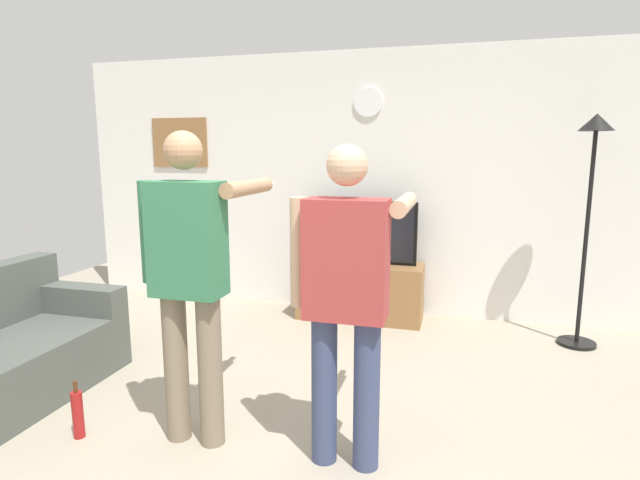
% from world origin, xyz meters
% --- Properties ---
extents(ground_plane, '(8.40, 8.40, 0.00)m').
position_xyz_m(ground_plane, '(0.00, 0.00, 0.00)').
color(ground_plane, '#9E937F').
extents(back_wall, '(6.40, 0.10, 2.70)m').
position_xyz_m(back_wall, '(0.00, 2.95, 1.35)').
color(back_wall, silver).
rests_on(back_wall, ground_plane).
extents(tv_stand, '(1.25, 0.49, 0.57)m').
position_xyz_m(tv_stand, '(0.05, 2.60, 0.29)').
color(tv_stand, olive).
rests_on(tv_stand, ground_plane).
extents(television, '(1.10, 0.07, 0.63)m').
position_xyz_m(television, '(0.05, 2.65, 0.89)').
color(television, black).
rests_on(television, tv_stand).
extents(wall_clock, '(0.29, 0.03, 0.29)m').
position_xyz_m(wall_clock, '(0.05, 2.89, 2.18)').
color(wall_clock, white).
extents(framed_picture, '(0.68, 0.04, 0.55)m').
position_xyz_m(framed_picture, '(-2.10, 2.90, 1.79)').
color(framed_picture, olive).
extents(floor_lamp, '(0.32, 0.32, 2.00)m').
position_xyz_m(floor_lamp, '(2.05, 2.40, 1.43)').
color(floor_lamp, black).
rests_on(floor_lamp, ground_plane).
extents(person_standing_nearer_lamp, '(0.58, 0.78, 1.80)m').
position_xyz_m(person_standing_nearer_lamp, '(-0.46, 0.16, 1.02)').
color(person_standing_nearer_lamp, '#7A6B56').
rests_on(person_standing_nearer_lamp, ground_plane).
extents(person_standing_nearer_couch, '(0.60, 0.78, 1.73)m').
position_xyz_m(person_standing_nearer_couch, '(0.44, 0.18, 0.98)').
color(person_standing_nearer_couch, '#384266').
rests_on(person_standing_nearer_couch, ground_plane).
extents(beverage_bottle, '(0.07, 0.07, 0.36)m').
position_xyz_m(beverage_bottle, '(-1.15, -0.01, 0.15)').
color(beverage_bottle, maroon).
rests_on(beverage_bottle, ground_plane).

